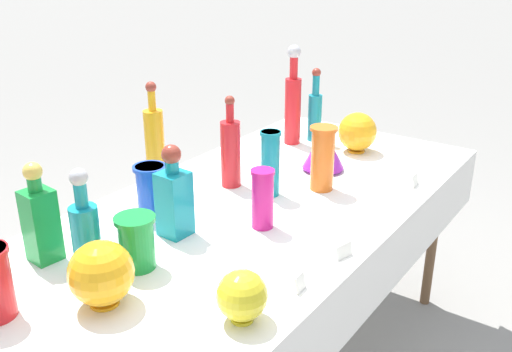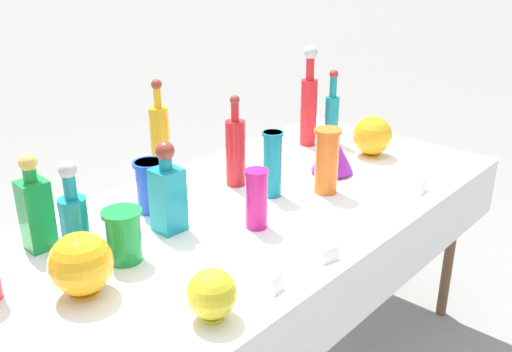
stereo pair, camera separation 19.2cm
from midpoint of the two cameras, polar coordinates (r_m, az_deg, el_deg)
name	(u,v)px [view 1 (the left image)]	position (r m, az deg, el deg)	size (l,w,h in m)	color
display_table	(262,219)	(1.97, -2.16, -4.40)	(1.96, 0.93, 0.76)	white
tall_bottle_0	(293,102)	(2.49, 1.50, 7.35)	(0.07, 0.07, 0.43)	red
tall_bottle_1	(231,151)	(2.06, -5.23, 2.46)	(0.07, 0.07, 0.34)	red
tall_bottle_2	(86,231)	(1.61, -20.01, -5.32)	(0.08, 0.08, 0.30)	teal
tall_bottle_3	(315,112)	(2.55, 3.77, 6.38)	(0.06, 0.06, 0.33)	teal
tall_bottle_4	(155,148)	(2.03, -12.73, 2.68)	(0.07, 0.07, 0.40)	orange
square_decanter_0	(40,219)	(1.71, -23.84, -4.06)	(0.09, 0.09, 0.29)	#198C38
square_decanter_1	(174,197)	(1.73, -11.38, -2.13)	(0.09, 0.09, 0.29)	teal
slender_vase_0	(136,240)	(1.60, -15.29, -6.30)	(0.11, 0.11, 0.15)	#198C38
slender_vase_1	(270,162)	(1.97, -1.35, 1.38)	(0.07, 0.07, 0.23)	teal
slender_vase_2	(263,197)	(1.75, -2.46, -2.19)	(0.07, 0.07, 0.19)	#C61972
slender_vase_3	(323,157)	(2.02, 4.00, 1.91)	(0.10, 0.10, 0.24)	orange
slender_vase_4	(151,189)	(1.88, -13.35, -1.33)	(0.11, 0.11, 0.17)	blue
fluted_vase_0	(324,149)	(2.21, 4.34, 2.63)	(0.16, 0.16, 0.16)	purple
round_bowl_0	(357,132)	(2.43, 7.90, 4.36)	(0.16, 0.16, 0.17)	orange
round_bowl_1	(242,296)	(1.36, -5.55, -11.94)	(0.12, 0.12, 0.13)	yellow
round_bowl_2	(101,273)	(1.47, -18.92, -9.30)	(0.16, 0.16, 0.17)	orange
price_tag_left	(300,283)	(1.48, 0.68, -10.73)	(0.04, 0.01, 0.04)	white
price_tag_center	(344,251)	(1.63, 5.44, -7.55)	(0.06, 0.01, 0.04)	white
price_tag_right	(415,180)	(2.14, 13.17, -0.44)	(0.06, 0.01, 0.05)	white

